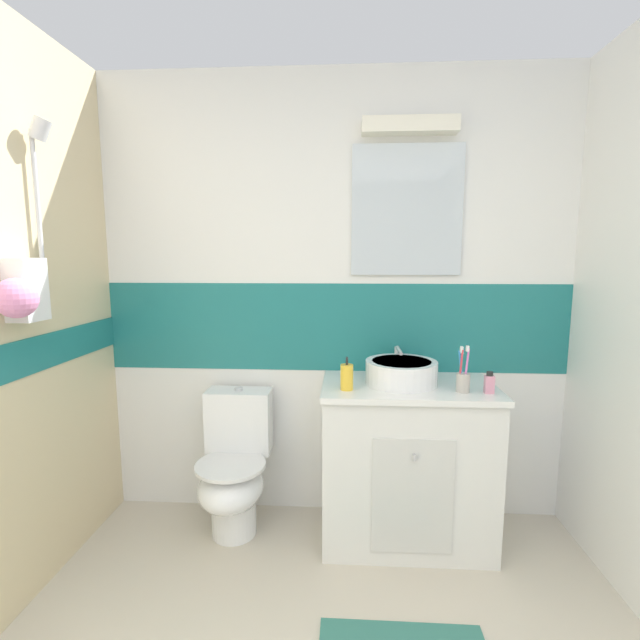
# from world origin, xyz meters

# --- Properties ---
(wall_back_tiled) EXTENTS (3.20, 0.20, 2.50)m
(wall_back_tiled) POSITION_xyz_m (0.01, 2.45, 1.26)
(wall_back_tiled) COLOR white
(wall_back_tiled) RESTS_ON ground_plane
(vanity_cabinet) EXTENTS (0.88, 0.53, 0.85)m
(vanity_cabinet) POSITION_xyz_m (0.39, 2.15, 0.43)
(vanity_cabinet) COLOR silver
(vanity_cabinet) RESTS_ON ground_plane
(sink_basin) EXTENTS (0.37, 0.41, 0.16)m
(sink_basin) POSITION_xyz_m (0.35, 2.15, 0.91)
(sink_basin) COLOR white
(sink_basin) RESTS_ON vanity_cabinet
(toilet) EXTENTS (0.37, 0.50, 0.77)m
(toilet) POSITION_xyz_m (-0.53, 2.16, 0.36)
(toilet) COLOR white
(toilet) RESTS_ON ground_plane
(toothbrush_cup) EXTENTS (0.07, 0.07, 0.23)m
(toothbrush_cup) POSITION_xyz_m (0.64, 2.03, 0.91)
(toothbrush_cup) COLOR #B2ADA3
(toothbrush_cup) RESTS_ON vanity_cabinet
(soap_dispenser) EXTENTS (0.06, 0.06, 0.17)m
(soap_dispenser) POSITION_xyz_m (0.07, 2.03, 0.91)
(soap_dispenser) COLOR yellow
(soap_dispenser) RESTS_ON vanity_cabinet
(perfume_flask_small) EXTENTS (0.04, 0.03, 0.11)m
(perfume_flask_small) POSITION_xyz_m (0.75, 2.01, 0.90)
(perfume_flask_small) COLOR pink
(perfume_flask_small) RESTS_ON vanity_cabinet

